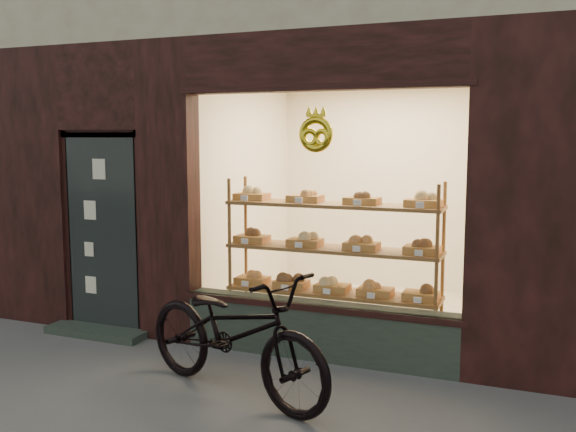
% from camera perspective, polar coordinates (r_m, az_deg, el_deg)
% --- Properties ---
extents(display_shelf, '(2.20, 0.45, 1.70)m').
position_cam_1_polar(display_shelf, '(6.53, 3.99, -4.21)').
color(display_shelf, olive).
rests_on(display_shelf, ground).
extents(bicycle, '(2.15, 1.33, 1.06)m').
position_cam_1_polar(bicycle, '(5.37, -4.81, -10.29)').
color(bicycle, black).
rests_on(bicycle, ground).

